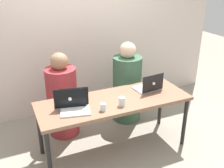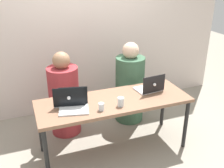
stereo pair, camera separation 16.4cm
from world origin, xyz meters
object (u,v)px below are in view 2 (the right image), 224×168
water_glass_left (101,107)px  water_glass_center (121,102)px  person_on_left (64,98)px  laptop_back_right (150,87)px  person_on_right (130,87)px  laptop_back_left (69,100)px  laptop_front_left (74,105)px

water_glass_left → water_glass_center: 0.24m
person_on_left → laptop_back_right: bearing=153.3°
person_on_right → laptop_back_left: size_ratio=3.06×
water_glass_center → laptop_back_right: bearing=25.6°
laptop_back_right → water_glass_left: size_ratio=3.99×
person_on_right → water_glass_center: bearing=42.1°
person_on_left → laptop_front_left: bearing=91.1°
person_on_right → water_glass_center: (-0.47, -0.80, 0.22)m
laptop_back_right → water_glass_left: 0.79m
laptop_front_left → laptop_back_left: 0.13m
person_on_left → water_glass_center: bearing=124.5°
laptop_back_left → laptop_back_right: size_ratio=1.15×
laptop_back_right → laptop_back_left: bearing=-6.6°
water_glass_center → person_on_right: bearing=59.2°
person_on_right → laptop_back_right: size_ratio=3.52×
person_on_left → person_on_right: person_on_right is taller
person_on_right → laptop_back_right: person_on_right is taller
laptop_back_right → laptop_front_left: bearing=0.4°
person_on_left → water_glass_left: (0.27, -0.81, 0.22)m
person_on_right → laptop_back_right: (0.03, -0.55, 0.22)m
laptop_back_right → water_glass_left: bearing=12.8°
water_glass_left → water_glass_center: size_ratio=0.82×
person_on_right → water_glass_left: size_ratio=14.05×
laptop_front_left → water_glass_center: bearing=-0.7°
person_on_left → water_glass_left: bearing=110.4°
water_glass_left → water_glass_center: (0.24, 0.01, 0.01)m
person_on_right → water_glass_center: size_ratio=11.49×
person_on_left → laptop_back_left: (-0.03, -0.55, 0.24)m
person_on_left → water_glass_center: size_ratio=11.17×
person_on_left → laptop_back_left: bearing=88.7°
person_on_right → laptop_front_left: size_ratio=3.30×
laptop_back_left → water_glass_left: (0.30, -0.26, -0.01)m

